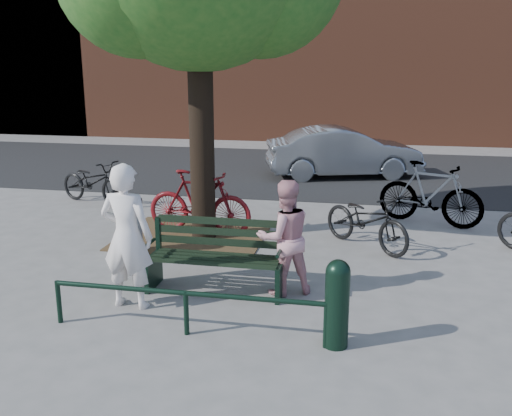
% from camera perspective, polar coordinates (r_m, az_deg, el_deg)
% --- Properties ---
extents(ground, '(90.00, 90.00, 0.00)m').
position_cam_1_polar(ground, '(7.43, -4.04, -8.34)').
color(ground, gray).
rests_on(ground, ground).
extents(dirt_pit, '(2.40, 2.00, 0.02)m').
position_cam_1_polar(dirt_pit, '(9.68, -6.35, -2.83)').
color(dirt_pit, brown).
rests_on(dirt_pit, ground).
extents(road, '(40.00, 7.00, 0.01)m').
position_cam_1_polar(road, '(15.48, 4.24, 3.78)').
color(road, black).
rests_on(road, ground).
extents(park_bench, '(1.74, 0.54, 0.97)m').
position_cam_1_polar(park_bench, '(7.33, -3.94, -4.66)').
color(park_bench, black).
rests_on(park_bench, ground).
extents(guard_railing, '(3.06, 0.06, 0.51)m').
position_cam_1_polar(guard_railing, '(6.22, -7.03, -9.10)').
color(guard_railing, black).
rests_on(guard_railing, ground).
extents(person_left, '(0.67, 0.46, 1.76)m').
position_cam_1_polar(person_left, '(6.88, -12.79, -2.80)').
color(person_left, white).
rests_on(person_left, ground).
extents(person_right, '(0.89, 0.82, 1.48)m').
position_cam_1_polar(person_right, '(7.15, 2.88, -2.97)').
color(person_right, '#CE8E94').
rests_on(person_right, ground).
extents(bollard, '(0.25, 0.25, 0.95)m').
position_cam_1_polar(bollard, '(5.95, 8.10, -9.16)').
color(bollard, black).
rests_on(bollard, ground).
extents(litter_bin, '(0.42, 0.42, 0.86)m').
position_cam_1_polar(litter_bin, '(8.88, -12.54, -1.83)').
color(litter_bin, gray).
rests_on(litter_bin, ground).
extents(bicycle_a, '(1.82, 1.16, 0.90)m').
position_cam_1_polar(bicycle_a, '(12.27, -16.01, 2.53)').
color(bicycle_a, black).
rests_on(bicycle_a, ground).
extents(bicycle_b, '(1.86, 0.64, 1.10)m').
position_cam_1_polar(bicycle_b, '(9.72, -5.70, 0.56)').
color(bicycle_b, '#610D12').
rests_on(bicycle_b, ground).
extents(bicycle_c, '(1.67, 1.60, 0.90)m').
position_cam_1_polar(bicycle_c, '(9.13, 11.01, -1.21)').
color(bicycle_c, black).
rests_on(bicycle_c, ground).
extents(bicycle_d, '(1.96, 1.20, 1.14)m').
position_cam_1_polar(bicycle_d, '(10.70, 17.04, 1.39)').
color(bicycle_d, gray).
rests_on(bicycle_d, ground).
extents(parked_car, '(4.07, 2.40, 1.27)m').
position_cam_1_polar(parked_car, '(14.65, 8.74, 5.53)').
color(parked_car, gray).
rests_on(parked_car, ground).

